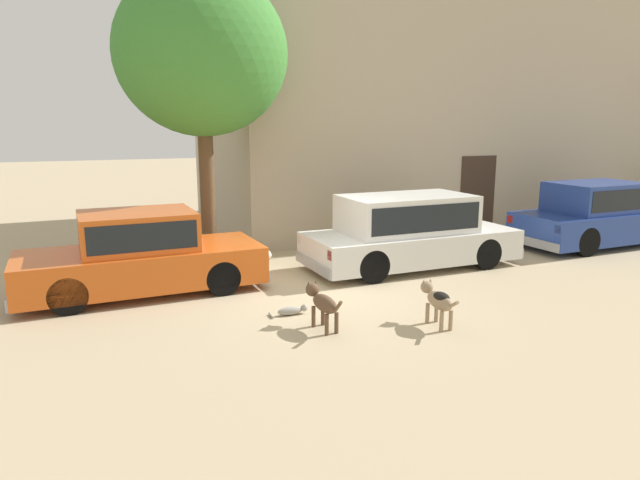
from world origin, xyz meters
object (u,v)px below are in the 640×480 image
at_px(parked_sedan_second, 409,230).
at_px(stray_dog_tan, 438,299).
at_px(parked_sedan_nearest, 141,253).
at_px(stray_dog_spotted, 322,302).
at_px(parked_sedan_third, 599,214).
at_px(stray_cat, 292,311).
at_px(acacia_tree_left, 202,54).

xyz_separation_m(parked_sedan_second, stray_dog_tan, (-1.41, -3.21, -0.38)).
distance_m(parked_sedan_nearest, stray_dog_tan, 5.19).
bearing_deg(stray_dog_spotted, parked_sedan_third, -78.89).
distance_m(parked_sedan_second, parked_sedan_third, 5.44).
bearing_deg(stray_cat, stray_dog_tan, -32.38).
relative_size(stray_dog_spotted, stray_dog_tan, 1.02).
xyz_separation_m(parked_sedan_second, stray_dog_spotted, (-3.04, -2.67, -0.38)).
xyz_separation_m(parked_sedan_second, parked_sedan_third, (5.44, 0.14, -0.01)).
distance_m(stray_dog_spotted, stray_dog_tan, 1.72).
xyz_separation_m(stray_dog_spotted, stray_dog_tan, (1.63, -0.54, 0.00)).
distance_m(parked_sedan_third, stray_dog_tan, 7.64).
xyz_separation_m(parked_sedan_nearest, stray_dog_spotted, (2.27, -2.87, -0.31)).
bearing_deg(stray_dog_tan, parked_sedan_third, -62.38).
height_order(stray_dog_spotted, acacia_tree_left, acacia_tree_left).
relative_size(stray_cat, acacia_tree_left, 0.10).
xyz_separation_m(parked_sedan_nearest, acacia_tree_left, (1.54, 1.71, 3.60)).
bearing_deg(parked_sedan_second, acacia_tree_left, 151.82).
height_order(parked_sedan_third, stray_dog_spotted, parked_sedan_third).
relative_size(parked_sedan_third, stray_dog_spotted, 4.58).
distance_m(parked_sedan_second, stray_dog_tan, 3.53).
distance_m(parked_sedan_nearest, stray_cat, 3.04).
bearing_deg(parked_sedan_third, stray_cat, -168.45).
bearing_deg(acacia_tree_left, parked_sedan_nearest, -131.99).
relative_size(parked_sedan_nearest, stray_dog_tan, 4.39).
height_order(stray_dog_spotted, stray_cat, stray_dog_spotted).
bearing_deg(stray_cat, acacia_tree_left, 99.53).
xyz_separation_m(parked_sedan_nearest, parked_sedan_second, (5.31, -0.20, 0.07)).
xyz_separation_m(parked_sedan_second, stray_cat, (-3.25, -1.95, -0.72)).
height_order(stray_cat, acacia_tree_left, acacia_tree_left).
bearing_deg(parked_sedan_third, stray_dog_spotted, -163.63).
xyz_separation_m(parked_sedan_nearest, stray_cat, (2.05, -2.15, -0.64)).
relative_size(parked_sedan_second, acacia_tree_left, 0.77).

